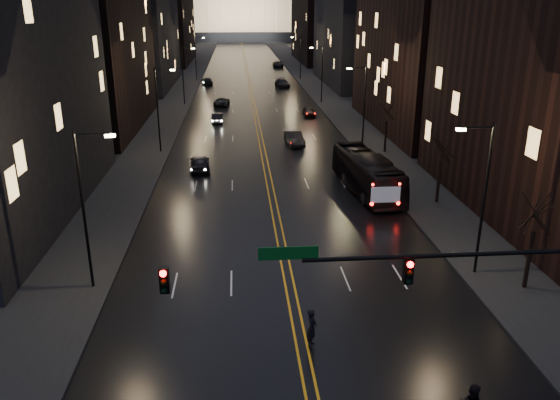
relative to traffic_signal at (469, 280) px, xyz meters
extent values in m
plane|color=black|center=(-5.91, 0.00, -5.10)|extent=(900.00, 900.00, 0.00)
cube|color=black|center=(-5.91, 130.00, -5.09)|extent=(20.00, 320.00, 0.02)
cube|color=black|center=(-19.91, 130.00, -5.02)|extent=(8.00, 320.00, 0.16)
cube|color=black|center=(8.09, 130.00, -5.02)|extent=(8.00, 320.00, 0.16)
cube|color=orange|center=(-5.91, 130.00, -5.08)|extent=(0.62, 320.00, 0.01)
cube|color=black|center=(-26.91, 54.00, 8.90)|extent=(12.00, 30.00, 28.00)
cube|color=black|center=(-26.91, 92.00, 4.90)|extent=(12.00, 34.00, 20.00)
cube|color=black|center=(-26.91, 140.00, 6.90)|extent=(12.00, 40.00, 24.00)
cube|color=black|center=(15.09, 92.00, 7.90)|extent=(12.00, 34.00, 26.00)
cube|color=black|center=(15.09, 140.00, 5.90)|extent=(12.00, 40.00, 22.00)
cube|color=black|center=(-5.91, 250.00, -3.10)|extent=(90.00, 50.00, 4.00)
cube|color=#FFD293|center=(-5.91, 250.00, 10.90)|extent=(80.00, 36.00, 24.00)
cylinder|color=black|center=(-0.41, 0.00, 1.10)|extent=(12.00, 0.18, 0.18)
cube|color=black|center=(-11.41, 0.00, 0.50)|extent=(0.35, 0.30, 1.00)
cube|color=black|center=(-2.41, 0.00, 0.50)|extent=(0.35, 0.30, 1.00)
sphere|color=#FF0705|center=(-11.41, -0.18, 0.85)|extent=(0.24, 0.24, 0.24)
sphere|color=#FF0705|center=(-2.41, -0.18, 0.85)|extent=(0.24, 0.24, 0.24)
cube|color=#053F14|center=(-6.91, 0.00, 1.40)|extent=(2.20, 0.06, 0.50)
cylinder|color=black|center=(5.09, 10.00, -0.60)|extent=(0.16, 0.16, 9.00)
cylinder|color=black|center=(4.19, 10.00, 3.70)|extent=(1.80, 0.10, 0.10)
cube|color=#F1D291|center=(3.29, 10.00, 3.60)|extent=(0.50, 0.25, 0.15)
cylinder|color=black|center=(-16.91, 10.00, -0.60)|extent=(0.16, 0.16, 9.00)
cylinder|color=black|center=(-16.01, 10.00, 3.70)|extent=(1.80, 0.10, 0.10)
cube|color=#F1D291|center=(-15.11, 10.00, 3.60)|extent=(0.50, 0.25, 0.15)
cylinder|color=black|center=(5.09, 40.00, -0.60)|extent=(0.16, 0.16, 9.00)
cylinder|color=black|center=(4.19, 40.00, 3.70)|extent=(1.80, 0.10, 0.10)
cube|color=#F1D291|center=(3.29, 40.00, 3.60)|extent=(0.50, 0.25, 0.15)
cylinder|color=black|center=(-16.91, 40.00, -0.60)|extent=(0.16, 0.16, 9.00)
cylinder|color=black|center=(-16.01, 40.00, 3.70)|extent=(1.80, 0.10, 0.10)
cube|color=#F1D291|center=(-15.11, 40.00, 3.60)|extent=(0.50, 0.25, 0.15)
cylinder|color=black|center=(5.09, 70.00, -0.60)|extent=(0.16, 0.16, 9.00)
cylinder|color=black|center=(4.19, 70.00, 3.70)|extent=(1.80, 0.10, 0.10)
cube|color=#F1D291|center=(3.29, 70.00, 3.60)|extent=(0.50, 0.25, 0.15)
cylinder|color=black|center=(-16.91, 70.00, -0.60)|extent=(0.16, 0.16, 9.00)
cylinder|color=black|center=(-16.01, 70.00, 3.70)|extent=(1.80, 0.10, 0.10)
cube|color=#F1D291|center=(-15.11, 70.00, 3.60)|extent=(0.50, 0.25, 0.15)
cylinder|color=black|center=(5.09, 100.00, -0.60)|extent=(0.16, 0.16, 9.00)
cylinder|color=black|center=(4.19, 100.00, 3.70)|extent=(1.80, 0.10, 0.10)
cube|color=#F1D291|center=(3.29, 100.00, 3.60)|extent=(0.50, 0.25, 0.15)
cylinder|color=black|center=(-16.91, 100.00, -0.60)|extent=(0.16, 0.16, 9.00)
cylinder|color=black|center=(-16.01, 100.00, 3.70)|extent=(1.80, 0.10, 0.10)
cube|color=#F1D291|center=(-15.11, 100.00, 3.60)|extent=(0.50, 0.25, 0.15)
cylinder|color=black|center=(7.09, 8.00, -3.35)|extent=(0.24, 0.24, 3.50)
cylinder|color=black|center=(7.09, 22.00, -3.35)|extent=(0.24, 0.24, 3.50)
cylinder|color=black|center=(7.09, 38.00, -3.35)|extent=(0.24, 0.24, 3.50)
imported|color=black|center=(2.15, 25.40, -3.47)|extent=(3.94, 11.98, 3.27)
imported|color=black|center=(-12.30, 32.95, -4.33)|extent=(2.14, 4.66, 1.55)
imported|color=black|center=(-11.27, 55.44, -4.43)|extent=(1.44, 4.11, 1.35)
imported|color=black|center=(-10.96, 68.97, -4.46)|extent=(2.61, 4.85, 1.29)
imported|color=black|center=(-14.41, 93.81, -4.40)|extent=(2.61, 5.07, 1.41)
imported|color=black|center=(-2.23, 42.24, -4.33)|extent=(2.11, 4.81, 1.54)
imported|color=black|center=(1.66, 59.17, -4.43)|extent=(1.60, 3.97, 1.35)
imported|color=black|center=(0.27, 88.63, -4.31)|extent=(2.87, 5.69, 1.58)
imported|color=black|center=(2.23, 125.07, -4.36)|extent=(2.54, 5.41, 1.49)
imported|color=black|center=(-5.45, 3.62, -4.15)|extent=(0.68, 0.82, 1.91)
camera|label=1|loc=(-8.63, -17.83, 9.84)|focal=35.00mm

